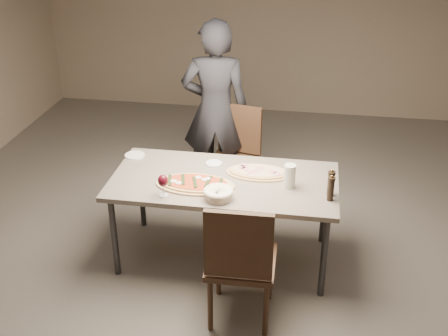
% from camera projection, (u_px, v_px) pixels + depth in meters
% --- Properties ---
extents(room, '(7.00, 7.00, 7.00)m').
position_uv_depth(room, '(224.00, 102.00, 4.17)').
color(room, '#5D5750').
rests_on(room, ground).
extents(dining_table, '(1.80, 0.90, 0.75)m').
position_uv_depth(dining_table, '(224.00, 185.00, 4.49)').
color(dining_table, slate).
rests_on(dining_table, ground).
extents(zucchini_pizza, '(0.62, 0.34, 0.05)m').
position_uv_depth(zucchini_pizza, '(195.00, 184.00, 4.36)').
color(zucchini_pizza, tan).
rests_on(zucchini_pizza, dining_table).
extents(ham_pizza, '(0.53, 0.29, 0.04)m').
position_uv_depth(ham_pizza, '(258.00, 172.00, 4.53)').
color(ham_pizza, tan).
rests_on(ham_pizza, dining_table).
extents(bread_basket, '(0.23, 0.23, 0.08)m').
position_uv_depth(bread_basket, '(218.00, 193.00, 4.17)').
color(bread_basket, '#FAE9CA').
rests_on(bread_basket, dining_table).
extents(oil_dish, '(0.14, 0.14, 0.02)m').
position_uv_depth(oil_dish, '(214.00, 163.00, 4.69)').
color(oil_dish, white).
rests_on(oil_dish, dining_table).
extents(pepper_mill_left, '(0.05, 0.05, 0.21)m').
position_uv_depth(pepper_mill_left, '(331.00, 188.00, 4.13)').
color(pepper_mill_left, black).
rests_on(pepper_mill_left, dining_table).
extents(pepper_mill_right, '(0.06, 0.06, 0.22)m').
position_uv_depth(pepper_mill_right, '(331.00, 183.00, 4.19)').
color(pepper_mill_right, black).
rests_on(pepper_mill_right, dining_table).
extents(carafe, '(0.09, 0.09, 0.19)m').
position_uv_depth(carafe, '(290.00, 176.00, 4.31)').
color(carafe, silver).
rests_on(carafe, dining_table).
extents(wine_glass, '(0.08, 0.08, 0.18)m').
position_uv_depth(wine_glass, '(163.00, 181.00, 4.17)').
color(wine_glass, silver).
rests_on(wine_glass, dining_table).
extents(side_plate, '(0.17, 0.17, 0.01)m').
position_uv_depth(side_plate, '(135.00, 155.00, 4.84)').
color(side_plate, white).
rests_on(side_plate, dining_table).
extents(chair_near, '(0.49, 0.49, 1.01)m').
position_uv_depth(chair_near, '(240.00, 259.00, 3.83)').
color(chair_near, '#3C2719').
rests_on(chair_near, ground).
extents(chair_far, '(0.55, 0.55, 0.97)m').
position_uv_depth(chair_far, '(235.00, 151.00, 5.41)').
color(chair_far, '#3C2719').
rests_on(chair_far, ground).
extents(diner, '(0.69, 0.49, 1.78)m').
position_uv_depth(diner, '(215.00, 111.00, 5.40)').
color(diner, black).
rests_on(diner, ground).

